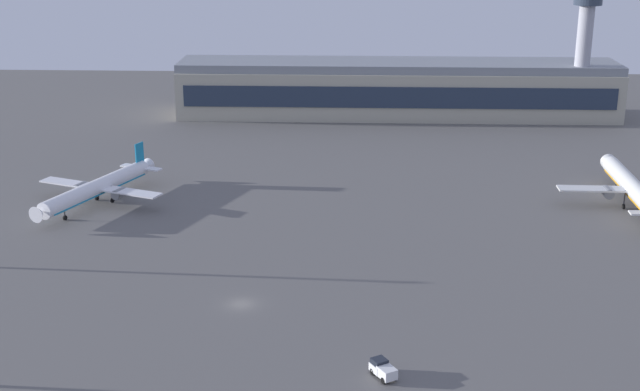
{
  "coord_description": "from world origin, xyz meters",
  "views": [
    {
      "loc": [
        17.31,
        -122.62,
        58.59
      ],
      "look_at": [
        10.67,
        43.0,
        4.0
      ],
      "focal_mm": 48.29,
      "sensor_mm": 36.0,
      "label": 1
    }
  ],
  "objects_px": {
    "airplane_far_stand": "(633,188)",
    "cargo_loader": "(383,369)",
    "airplane_mid_apron": "(98,188)",
    "control_tower": "(584,39)"
  },
  "relations": [
    {
      "from": "cargo_loader",
      "to": "airplane_mid_apron",
      "type": "bearing_deg",
      "value": 98.62
    },
    {
      "from": "airplane_mid_apron",
      "to": "control_tower",
      "type": "bearing_deg",
      "value": -124.48
    },
    {
      "from": "control_tower",
      "to": "airplane_far_stand",
      "type": "xyz_separation_m",
      "value": [
        -7.32,
        -77.48,
        -20.3
      ]
    },
    {
      "from": "airplane_mid_apron",
      "to": "cargo_loader",
      "type": "relative_size",
      "value": 7.93
    },
    {
      "from": "airplane_far_stand",
      "to": "cargo_loader",
      "type": "height_order",
      "value": "airplane_far_stand"
    },
    {
      "from": "control_tower",
      "to": "airplane_mid_apron",
      "type": "distance_m",
      "value": 145.5
    },
    {
      "from": "control_tower",
      "to": "airplane_far_stand",
      "type": "height_order",
      "value": "control_tower"
    },
    {
      "from": "airplane_mid_apron",
      "to": "cargo_loader",
      "type": "distance_m",
      "value": 90.14
    },
    {
      "from": "control_tower",
      "to": "cargo_loader",
      "type": "bearing_deg",
      "value": -112.35
    },
    {
      "from": "control_tower",
      "to": "cargo_loader",
      "type": "height_order",
      "value": "control_tower"
    }
  ]
}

